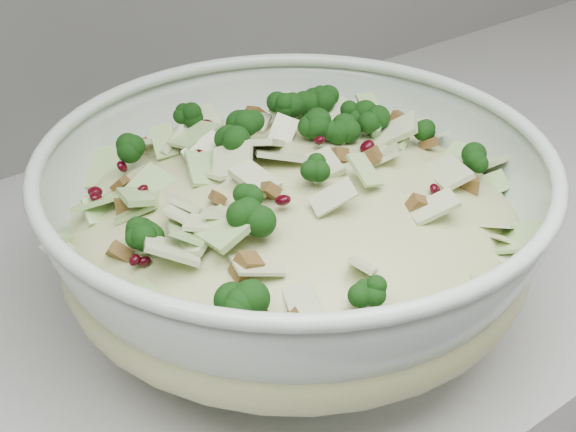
# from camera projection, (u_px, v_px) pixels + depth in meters

# --- Properties ---
(mixing_bowl) EXTENTS (0.50, 0.50, 0.16)m
(mixing_bowl) POSITION_uv_depth(u_px,v_px,m) (295.00, 234.00, 0.63)
(mixing_bowl) COLOR silver
(mixing_bowl) RESTS_ON counter
(salad) EXTENTS (0.48, 0.48, 0.16)m
(salad) POSITION_uv_depth(u_px,v_px,m) (295.00, 207.00, 0.62)
(salad) COLOR beige
(salad) RESTS_ON mixing_bowl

